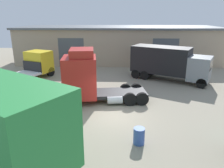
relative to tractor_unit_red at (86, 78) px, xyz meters
The scene contains 6 objects.
ground_plane 3.87m from the tractor_unit_red, 47.90° to the right, with size 60.00×60.00×0.00m, color gray.
warehouse_building 15.58m from the tractor_unit_red, 81.66° to the left, with size 27.02×8.32×4.81m.
tractor_unit_red is the anchor object (origin of this frame).
box_truck_grey 9.48m from the tractor_unit_red, 39.19° to the left, with size 7.79×5.70×3.34m.
flatbed_truck_yellow 8.97m from the tractor_unit_red, 136.72° to the left, with size 5.09×7.56×2.70m.
oil_drum 6.80m from the tractor_unit_red, 58.14° to the right, with size 0.58×0.58×0.88m.
Camera 1 is at (0.21, -12.99, 6.36)m, focal length 35.00 mm.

